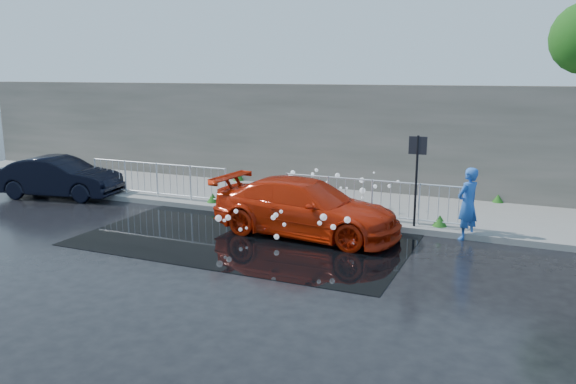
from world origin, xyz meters
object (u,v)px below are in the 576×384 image
Objects in this scene: sign_post at (417,166)px; dark_car at (59,177)px; red_car at (306,208)px; person at (468,204)px.

sign_post is 11.61m from dark_car.
sign_post reaches higher than red_car.
red_car is at bearing -40.11° from person.
sign_post is 1.54m from person.
person reaches higher than red_car.
person is (12.85, 0.40, 0.23)m from dark_car.
red_car is at bearing -106.60° from dark_car.
sign_post is 0.62× the size of dark_car.
dark_car is (-11.55, -0.50, -1.06)m from sign_post.
dark_car is at bearing -177.52° from sign_post.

